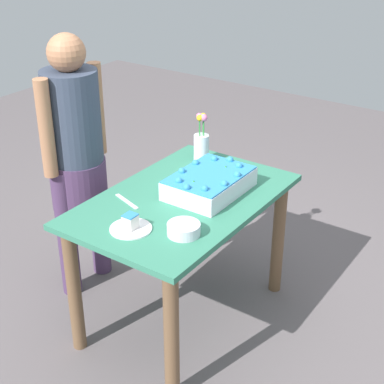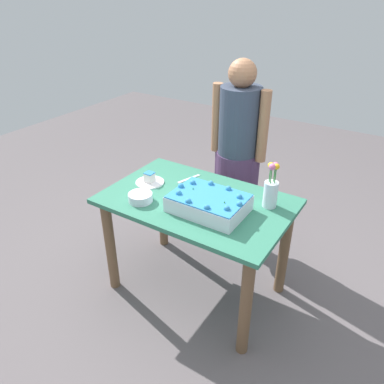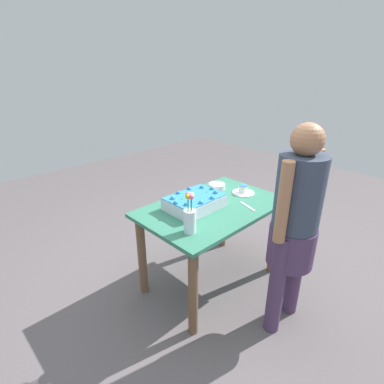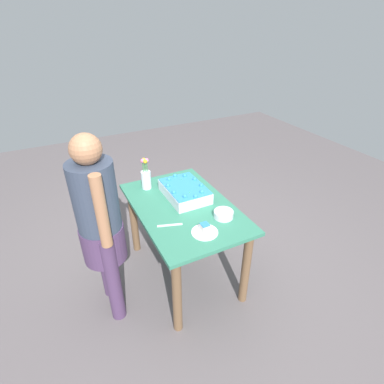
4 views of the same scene
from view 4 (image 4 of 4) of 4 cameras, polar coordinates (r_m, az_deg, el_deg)
ground_plane at (r=2.93m, az=-1.43°, el=-14.83°), size 8.00×8.00×0.00m
dining_table at (r=2.54m, az=-1.61°, el=-5.34°), size 1.17×0.75×0.74m
sheet_cake at (r=2.55m, az=-1.40°, el=0.20°), size 0.44×0.31×0.13m
serving_plate_with_slice at (r=2.16m, az=2.44°, el=-7.32°), size 0.19×0.19×0.08m
cake_knife at (r=2.24m, az=-4.25°, el=-6.30°), size 0.08×0.19×0.00m
flower_vase at (r=2.68m, az=-8.76°, el=2.82°), size 0.09×0.09×0.29m
fruit_bowl at (r=2.32m, az=6.03°, el=-4.23°), size 0.15×0.15×0.05m
person_standing at (r=2.20m, az=-17.20°, el=-5.23°), size 0.45×0.31×1.49m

